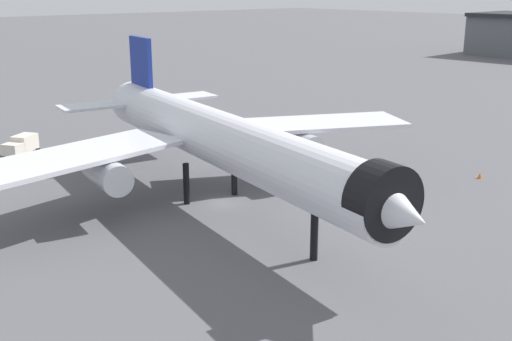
% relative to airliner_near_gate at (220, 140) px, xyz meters
% --- Properties ---
extents(ground, '(900.00, 900.00, 0.00)m').
position_rel_airliner_near_gate_xyz_m(ground, '(-0.37, 0.43, -7.36)').
color(ground, '#56565B').
extents(airliner_near_gate, '(59.16, 53.44, 16.71)m').
position_rel_airliner_near_gate_xyz_m(airliner_near_gate, '(0.00, 0.00, 0.00)').
color(airliner_near_gate, silver).
rests_on(airliner_near_gate, ground).
extents(service_truck_front, '(4.93, 5.86, 3.00)m').
position_rel_airliner_near_gate_xyz_m(service_truck_front, '(-34.02, -9.06, -5.77)').
color(service_truck_front, black).
rests_on(service_truck_front, ground).
extents(traffic_cone_wingtip, '(0.56, 0.56, 0.71)m').
position_rel_airliner_near_gate_xyz_m(traffic_cone_wingtip, '(13.17, 30.63, -7.01)').
color(traffic_cone_wingtip, '#F2600C').
rests_on(traffic_cone_wingtip, ground).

